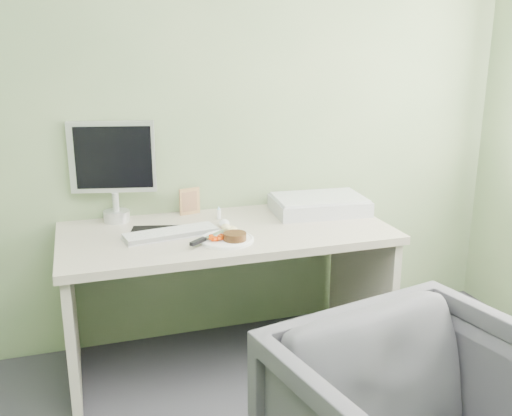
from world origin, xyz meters
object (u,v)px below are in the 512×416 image
object	(u,v)px
plate	(227,240)
scanner	(319,205)
desk	(227,264)
monitor	(113,166)

from	to	relation	value
plate	scanner	distance (m)	0.67
desk	scanner	xyz separation A→B (m)	(0.55, 0.14, 0.22)
plate	monitor	xyz separation A→B (m)	(-0.46, 0.49, 0.28)
plate	scanner	bearing A→B (deg)	27.50
desk	plate	distance (m)	0.26
desk	monitor	size ratio (longest dim) A/B	3.13
monitor	plate	bearing A→B (deg)	-34.43
plate	monitor	distance (m)	0.73
desk	plate	world-z (taller)	plate
scanner	monitor	xyz separation A→B (m)	(-1.06, 0.18, 0.25)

